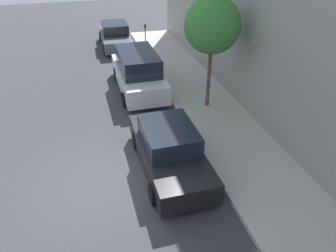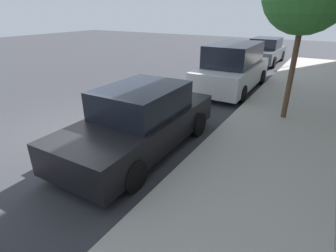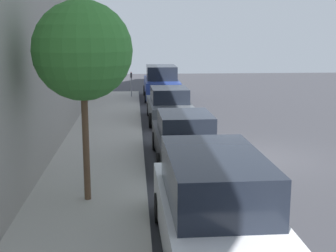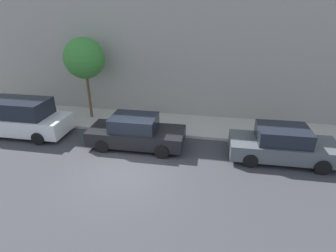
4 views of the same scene
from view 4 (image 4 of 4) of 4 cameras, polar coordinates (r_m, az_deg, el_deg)
name	(u,v)px [view 4 (image 4 of 4)]	position (r m, az deg, el deg)	size (l,w,h in m)	color
ground_plane	(125,172)	(10.98, -9.36, -9.85)	(60.00, 60.00, 0.00)	#38383D
sidewalk	(153,123)	(15.06, -3.18, 0.73)	(2.84, 32.00, 0.15)	#B2ADA3
building_facade	(161,17)	(16.16, -1.47, 22.56)	(2.00, 32.00, 11.18)	gray
parked_sedan_second	(283,145)	(12.33, 23.67, -3.77)	(1.92, 4.55, 1.54)	#4C5156
parked_sedan_third	(136,132)	(12.49, -6.97, -1.38)	(1.92, 4.53, 1.54)	black
parked_minivan_fourth	(21,118)	(15.51, -29.43, 1.57)	(2.02, 4.93, 1.90)	silver
street_tree	(84,58)	(15.37, -17.73, 13.85)	(2.22, 2.22, 4.56)	brown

